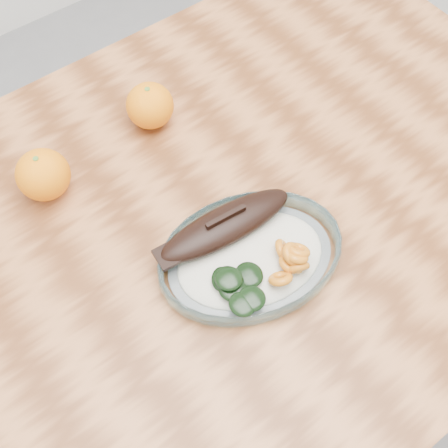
% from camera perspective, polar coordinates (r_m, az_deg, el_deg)
% --- Properties ---
extents(ground, '(3.00, 3.00, 0.00)m').
position_cam_1_polar(ground, '(1.50, -0.44, -14.49)').
color(ground, slate).
rests_on(ground, ground).
extents(dining_table, '(1.20, 0.80, 0.75)m').
position_cam_1_polar(dining_table, '(0.89, -0.72, -2.63)').
color(dining_table, '#5F3116').
rests_on(dining_table, ground).
extents(plated_meal, '(0.57, 0.57, 0.07)m').
position_cam_1_polar(plated_meal, '(0.76, 2.62, -3.12)').
color(plated_meal, white).
rests_on(plated_meal, dining_table).
extents(orange_left, '(0.08, 0.08, 0.08)m').
position_cam_1_polar(orange_left, '(0.84, -17.90, 4.79)').
color(orange_left, '#F56305').
rests_on(orange_left, dining_table).
extents(orange_right, '(0.07, 0.07, 0.07)m').
position_cam_1_polar(orange_right, '(0.89, -7.54, 11.84)').
color(orange_right, '#F56305').
rests_on(orange_right, dining_table).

